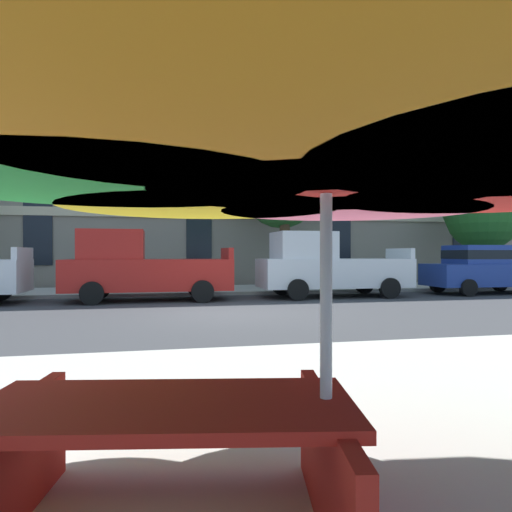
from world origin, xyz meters
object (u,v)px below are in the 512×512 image
at_px(sedan_blue, 484,268).
at_px(picnic_table, 166,460).
at_px(street_tree_middle, 286,184).
at_px(street_tree_right, 481,212).
at_px(pickup_red, 141,268).
at_px(pickup_white_midblock, 327,267).
at_px(patio_umbrella, 326,144).

distance_m(sedan_blue, picnic_table, 17.24).
bearing_deg(street_tree_middle, sedan_blue, -23.74).
bearing_deg(street_tree_right, pickup_red, -168.85).
bearing_deg(picnic_table, pickup_white_midblock, 65.84).
height_order(sedan_blue, picnic_table, sedan_blue).
bearing_deg(pickup_white_midblock, street_tree_right, 19.04).
xyz_separation_m(pickup_white_midblock, street_tree_right, (8.19, 2.83, 2.29)).
distance_m(pickup_white_midblock, sedan_blue, 6.12).
bearing_deg(street_tree_right, pickup_white_midblock, -160.96).
distance_m(sedan_blue, street_tree_middle, 8.05).
height_order(patio_umbrella, picnic_table, patio_umbrella).
relative_size(pickup_red, patio_umbrella, 1.31).
distance_m(pickup_red, picnic_table, 12.61).
bearing_deg(pickup_white_midblock, sedan_blue, -0.00).
bearing_deg(pickup_white_midblock, pickup_red, 180.00).
height_order(sedan_blue, street_tree_middle, street_tree_middle).
relative_size(sedan_blue, picnic_table, 2.15).
bearing_deg(picnic_table, patio_umbrella, -7.99).
xyz_separation_m(pickup_white_midblock, patio_umbrella, (-4.88, -12.70, 0.99)).
xyz_separation_m(street_tree_middle, street_tree_right, (8.78, -0.12, -0.96)).
xyz_separation_m(pickup_red, sedan_blue, (12.27, -0.00, -0.08)).
relative_size(sedan_blue, patio_umbrella, 1.13).
bearing_deg(street_tree_middle, pickup_white_midblock, -78.66).
xyz_separation_m(pickup_red, pickup_white_midblock, (6.15, 0.00, 0.00)).
distance_m(patio_umbrella, picnic_table, 1.72).
distance_m(pickup_white_midblock, street_tree_middle, 4.43).
distance_m(street_tree_middle, picnic_table, 16.78).
bearing_deg(patio_umbrella, pickup_white_midblock, 68.98).
height_order(pickup_red, patio_umbrella, patio_umbrella).
height_order(pickup_red, street_tree_middle, street_tree_middle).
height_order(street_tree_right, patio_umbrella, street_tree_right).
relative_size(street_tree_right, picnic_table, 2.34).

